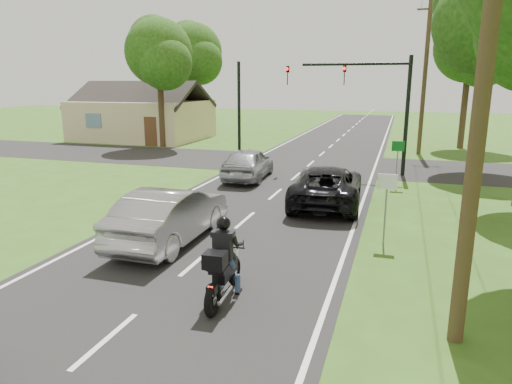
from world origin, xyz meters
TOP-DOWN VIEW (x-y plane):
  - ground at (0.00, 0.00)m, footprint 140.00×140.00m
  - road at (0.00, 10.00)m, footprint 8.00×100.00m
  - cross_road at (0.00, 16.00)m, footprint 60.00×7.00m
  - motorcycle_rider at (1.49, -1.81)m, footprint 0.63×2.24m
  - dark_suv at (2.37, 6.99)m, footprint 2.92×5.67m
  - silver_sedan at (-1.43, 1.30)m, footprint 1.77×5.02m
  - silver_suv at (-2.12, 10.68)m, footprint 2.17×4.74m
  - traffic_signal at (3.34, 14.00)m, footprint 6.38×0.44m
  - signal_pole_far at (-5.20, 18.00)m, footprint 0.20×0.20m
  - utility_pole_near at (6.20, -2.00)m, footprint 1.60×0.28m
  - utility_pole_far at (6.20, 22.00)m, footprint 1.60×0.28m
  - sign_white at (4.70, 2.98)m, footprint 0.55×0.07m
  - sign_green at (4.90, 10.98)m, footprint 0.55×0.07m
  - tree_row_d at (9.10, 16.76)m, footprint 5.76×5.58m
  - tree_row_e at (9.48, 25.78)m, footprint 5.28×5.12m
  - tree_left_near at (-11.73, 19.78)m, footprint 5.12×4.96m
  - tree_left_far at (-13.70, 29.76)m, footprint 5.76×5.58m
  - house at (-16.00, 24.00)m, footprint 10.20×8.00m

SIDE VIEW (x-z plane):
  - ground at x=0.00m, z-range 0.00..0.00m
  - cross_road at x=0.00m, z-range 0.00..0.01m
  - road at x=0.00m, z-range 0.00..0.01m
  - motorcycle_rider at x=1.49m, z-range -0.21..1.72m
  - dark_suv at x=2.37m, z-range 0.01..1.54m
  - silver_suv at x=-2.12m, z-range 0.01..1.59m
  - silver_sedan at x=-1.43m, z-range 0.01..1.66m
  - sign_white at x=4.70m, z-range 0.54..2.66m
  - sign_green at x=4.90m, z-range 0.54..2.66m
  - house at x=-16.00m, z-range -0.65..4.19m
  - signal_pole_far at x=-5.20m, z-range 0.00..6.00m
  - traffic_signal at x=3.34m, z-range 1.14..7.14m
  - utility_pole_near at x=6.20m, z-range 0.08..10.08m
  - utility_pole_far at x=6.20m, z-range 0.08..10.08m
  - tree_left_near at x=-11.73m, z-range 1.92..11.14m
  - tree_row_e at x=9.48m, z-range 2.03..11.64m
  - tree_left_far at x=-13.70m, z-range 2.06..12.20m
  - tree_row_d at x=9.10m, z-range 2.21..12.66m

